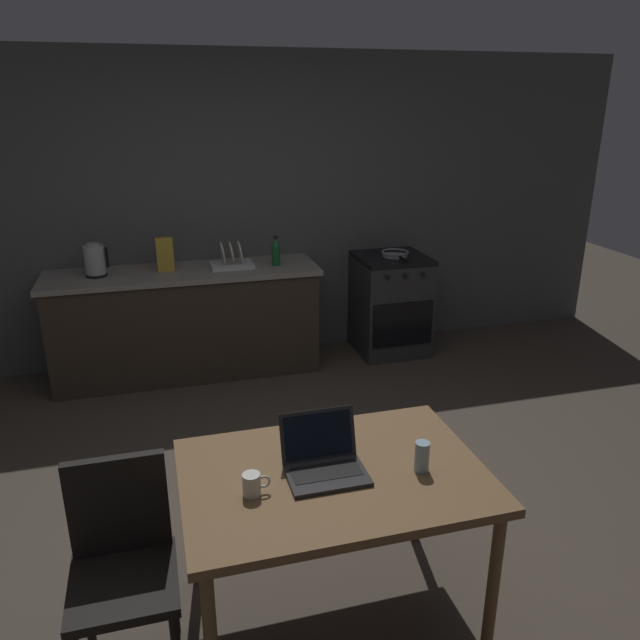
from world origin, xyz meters
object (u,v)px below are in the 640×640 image
Objects in this scene: laptop at (324,462)px; drinking_glass at (422,457)px; bottle at (276,252)px; dish_rack at (232,261)px; dining_table at (333,487)px; frying_pan at (395,254)px; chair at (122,557)px; stove_oven at (390,304)px; electric_kettle at (95,261)px; cereal_box at (165,254)px; coffee_mug at (252,484)px.

laptop is 0.40m from drinking_glass.
dish_rack is (-0.36, 0.05, -0.07)m from bottle.
dining_table is at bearing -27.85° from laptop.
bottle is 0.59× the size of frying_pan.
chair is 2.18× the size of frying_pan.
stove_oven is at bearing -0.10° from dish_rack.
drinking_glass is (1.41, -2.91, -0.20)m from electric_kettle.
bottle is 0.88m from cereal_box.
laptop is 2.47× the size of drinking_glass.
stove_oven is 6.81× the size of drinking_glass.
chair is at bearing -96.26° from cereal_box.
chair is (-0.85, -0.02, -0.15)m from dining_table.
laptop is at bearing 14.14° from coffee_mug.
electric_kettle is at bearing -177.81° from cereal_box.
dining_table is at bearing -116.61° from frying_pan.
electric_kettle is at bearing 100.71° from laptop.
stove_oven is at bearing -0.06° from electric_kettle.
chair is 2.80× the size of laptop.
cereal_box is at bearing 2.19° from electric_kettle.
frying_pan is 1.42m from dish_rack.
chair is 3.62m from frying_pan.
stove_oven reaches higher than coffee_mug.
laptop is at bearing -10.75° from chair.
electric_kettle is 0.96× the size of cereal_box.
frying_pan is at bearing -1.45° from cereal_box.
frying_pan is at bearing 69.98° from drinking_glass.
dining_table is at bearing 165.90° from drinking_glass.
dish_rack reaches higher than frying_pan.
drinking_glass is at bearing -14.10° from dining_table.
electric_kettle is at bearing 110.60° from dining_table.
chair reaches higher than drinking_glass.
chair is 2.64× the size of dish_rack.
electric_kettle is 3.24m from drinking_glass.
coffee_mug is 0.41× the size of cereal_box.
coffee_mug is at bearing -175.18° from laptop.
laptop is 2.91× the size of coffee_mug.
electric_kettle reaches higher than dish_rack.
dish_rack is at bearing 178.82° from frying_pan.
dining_table is 2.81m from bottle.
frying_pan is at bearing 63.39° from dining_table.
laptop is 2.88m from cereal_box.
cereal_box is 0.79× the size of dish_rack.
bottle is at bearing -178.87° from frying_pan.
cereal_box is (0.52, 0.02, 0.01)m from electric_kettle.
bottle is at bearing 76.42° from coffee_mug.
stove_oven is 2.15× the size of frying_pan.
dish_rack reaches higher than drinking_glass.
stove_oven is 3.15m from dining_table.
laptop is at bearing -79.98° from cereal_box.
laptop is at bearing -90.42° from dish_rack.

